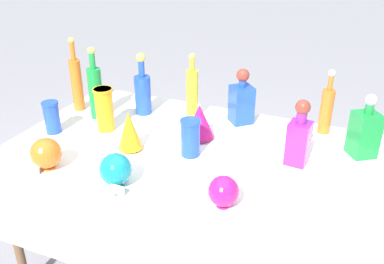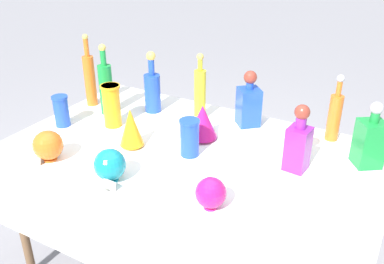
{
  "view_description": "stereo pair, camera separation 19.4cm",
  "coord_description": "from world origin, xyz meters",
  "px_view_note": "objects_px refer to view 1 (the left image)",
  "views": [
    {
      "loc": [
        0.68,
        -1.6,
        1.74
      ],
      "look_at": [
        0.0,
        0.0,
        0.86
      ],
      "focal_mm": 40.0,
      "sensor_mm": 36.0,
      "label": 1
    },
    {
      "loc": [
        0.86,
        -1.51,
        1.74
      ],
      "look_at": [
        0.0,
        0.0,
        0.86
      ],
      "focal_mm": 40.0,
      "sensor_mm": 36.0,
      "label": 2
    }
  ],
  "objects_px": {
    "cardboard_box_behind_left": "(315,165)",
    "square_decanter_0": "(241,101)",
    "slender_vase_2": "(52,116)",
    "square_decanter_2": "(365,132)",
    "square_decanter_1": "(299,137)",
    "tall_bottle_4": "(327,108)",
    "fluted_vase_1": "(129,130)",
    "fluted_vase_0": "(199,121)",
    "tall_bottle_3": "(143,91)",
    "round_bowl_0": "(46,153)",
    "round_bowl_2": "(224,191)",
    "round_bowl_1": "(116,169)",
    "tall_bottle_0": "(95,91)",
    "slender_vase_1": "(104,108)",
    "tall_bottle_1": "(77,82)",
    "tall_bottle_2": "(192,92)",
    "slender_vase_0": "(190,137)"
  },
  "relations": [
    {
      "from": "cardboard_box_behind_left",
      "to": "square_decanter_0",
      "type": "bearing_deg",
      "value": -113.85
    },
    {
      "from": "slender_vase_2",
      "to": "square_decanter_2",
      "type": "bearing_deg",
      "value": 14.28
    },
    {
      "from": "square_decanter_2",
      "to": "slender_vase_2",
      "type": "distance_m",
      "value": 1.49
    },
    {
      "from": "square_decanter_0",
      "to": "square_decanter_1",
      "type": "bearing_deg",
      "value": -40.99
    },
    {
      "from": "tall_bottle_4",
      "to": "square_decanter_1",
      "type": "distance_m",
      "value": 0.36
    },
    {
      "from": "fluted_vase_1",
      "to": "cardboard_box_behind_left",
      "type": "distance_m",
      "value": 1.65
    },
    {
      "from": "square_decanter_1",
      "to": "fluted_vase_0",
      "type": "height_order",
      "value": "square_decanter_1"
    },
    {
      "from": "square_decanter_1",
      "to": "tall_bottle_3",
      "type": "bearing_deg",
      "value": 166.77
    },
    {
      "from": "round_bowl_0",
      "to": "round_bowl_2",
      "type": "distance_m",
      "value": 0.79
    },
    {
      "from": "square_decanter_1",
      "to": "round_bowl_2",
      "type": "bearing_deg",
      "value": -114.36
    },
    {
      "from": "tall_bottle_3",
      "to": "slender_vase_2",
      "type": "distance_m",
      "value": 0.49
    },
    {
      "from": "round_bowl_0",
      "to": "tall_bottle_3",
      "type": "bearing_deg",
      "value": 81.71
    },
    {
      "from": "square_decanter_1",
      "to": "round_bowl_1",
      "type": "xyz_separation_m",
      "value": [
        -0.64,
        -0.46,
        -0.05
      ]
    },
    {
      "from": "tall_bottle_0",
      "to": "slender_vase_1",
      "type": "xyz_separation_m",
      "value": [
        0.13,
        -0.11,
        -0.04
      ]
    },
    {
      "from": "slender_vase_2",
      "to": "round_bowl_1",
      "type": "distance_m",
      "value": 0.62
    },
    {
      "from": "slender_vase_2",
      "to": "fluted_vase_0",
      "type": "height_order",
      "value": "fluted_vase_0"
    },
    {
      "from": "tall_bottle_4",
      "to": "tall_bottle_1",
      "type": "bearing_deg",
      "value": -169.35
    },
    {
      "from": "fluted_vase_0",
      "to": "slender_vase_2",
      "type": "bearing_deg",
      "value": -161.85
    },
    {
      "from": "tall_bottle_2",
      "to": "round_bowl_1",
      "type": "distance_m",
      "value": 0.72
    },
    {
      "from": "round_bowl_2",
      "to": "square_decanter_2",
      "type": "bearing_deg",
      "value": 53.78
    },
    {
      "from": "square_decanter_2",
      "to": "fluted_vase_0",
      "type": "height_order",
      "value": "square_decanter_2"
    },
    {
      "from": "tall_bottle_2",
      "to": "tall_bottle_4",
      "type": "xyz_separation_m",
      "value": [
        0.68,
        0.1,
        -0.02
      ]
    },
    {
      "from": "tall_bottle_1",
      "to": "round_bowl_1",
      "type": "xyz_separation_m",
      "value": [
        0.6,
        -0.57,
        -0.09
      ]
    },
    {
      "from": "square_decanter_2",
      "to": "cardboard_box_behind_left",
      "type": "distance_m",
      "value": 1.21
    },
    {
      "from": "slender_vase_1",
      "to": "round_bowl_2",
      "type": "bearing_deg",
      "value": -26.15
    },
    {
      "from": "square_decanter_0",
      "to": "slender_vase_0",
      "type": "xyz_separation_m",
      "value": [
        -0.11,
        -0.43,
        -0.03
      ]
    },
    {
      "from": "square_decanter_0",
      "to": "slender_vase_1",
      "type": "distance_m",
      "value": 0.7
    },
    {
      "from": "tall_bottle_1",
      "to": "slender_vase_2",
      "type": "distance_m",
      "value": 0.3
    },
    {
      "from": "square_decanter_1",
      "to": "slender_vase_0",
      "type": "relative_size",
      "value": 1.72
    },
    {
      "from": "round_bowl_0",
      "to": "square_decanter_1",
      "type": "bearing_deg",
      "value": 25.55
    },
    {
      "from": "tall_bottle_0",
      "to": "tall_bottle_4",
      "type": "xyz_separation_m",
      "value": [
        1.15,
        0.29,
        -0.02
      ]
    },
    {
      "from": "tall_bottle_0",
      "to": "square_decanter_1",
      "type": "distance_m",
      "value": 1.09
    },
    {
      "from": "slender_vase_0",
      "to": "fluted_vase_0",
      "type": "relative_size",
      "value": 0.99
    },
    {
      "from": "round_bowl_1",
      "to": "tall_bottle_0",
      "type": "bearing_deg",
      "value": 130.46
    },
    {
      "from": "square_decanter_1",
      "to": "cardboard_box_behind_left",
      "type": "relative_size",
      "value": 0.46
    },
    {
      "from": "slender_vase_1",
      "to": "square_decanter_0",
      "type": "bearing_deg",
      "value": 30.61
    },
    {
      "from": "square_decanter_1",
      "to": "round_bowl_0",
      "type": "bearing_deg",
      "value": -154.45
    },
    {
      "from": "square_decanter_0",
      "to": "fluted_vase_0",
      "type": "height_order",
      "value": "square_decanter_0"
    },
    {
      "from": "slender_vase_2",
      "to": "round_bowl_2",
      "type": "xyz_separation_m",
      "value": [
        0.99,
        -0.25,
        -0.02
      ]
    },
    {
      "from": "tall_bottle_4",
      "to": "square_decanter_0",
      "type": "height_order",
      "value": "tall_bottle_4"
    },
    {
      "from": "tall_bottle_2",
      "to": "tall_bottle_3",
      "type": "distance_m",
      "value": 0.28
    },
    {
      "from": "tall_bottle_1",
      "to": "slender_vase_0",
      "type": "relative_size",
      "value": 2.36
    },
    {
      "from": "tall_bottle_3",
      "to": "slender_vase_2",
      "type": "bearing_deg",
      "value": -128.18
    },
    {
      "from": "tall_bottle_0",
      "to": "square_decanter_0",
      "type": "xyz_separation_m",
      "value": [
        0.73,
        0.25,
        -0.03
      ]
    },
    {
      "from": "square_decanter_0",
      "to": "slender_vase_0",
      "type": "relative_size",
      "value": 1.69
    },
    {
      "from": "tall_bottle_1",
      "to": "square_decanter_0",
      "type": "bearing_deg",
      "value": 12.54
    },
    {
      "from": "tall_bottle_4",
      "to": "round_bowl_1",
      "type": "bearing_deg",
      "value": -130.79
    },
    {
      "from": "cardboard_box_behind_left",
      "to": "tall_bottle_2",
      "type": "bearing_deg",
      "value": -125.5
    },
    {
      "from": "slender_vase_2",
      "to": "fluted_vase_0",
      "type": "xyz_separation_m",
      "value": [
        0.7,
        0.23,
        0.0
      ]
    },
    {
      "from": "tall_bottle_2",
      "to": "square_decanter_0",
      "type": "distance_m",
      "value": 0.26
    }
  ]
}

